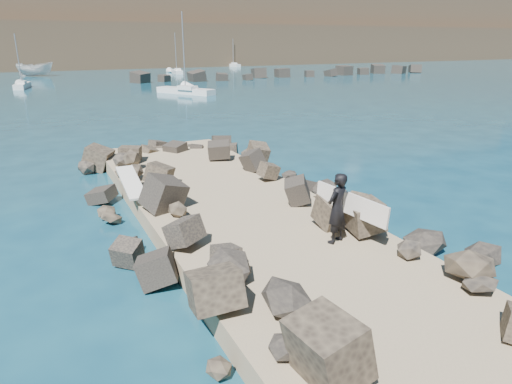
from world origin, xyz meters
TOP-DOWN VIEW (x-y plane):
  - ground at (0.00, 0.00)m, footprint 800.00×800.00m
  - jetty at (0.00, -2.00)m, footprint 6.00×26.00m
  - riprap_left at (-2.90, -1.50)m, footprint 2.60×22.00m
  - riprap_right at (2.90, -1.50)m, footprint 2.60×22.00m
  - breakwater_secondary at (35.00, 55.00)m, footprint 52.00×4.00m
  - headland at (10.00, 160.00)m, footprint 360.00×140.00m
  - surfboard_resting at (-2.98, 2.82)m, footprint 0.62×2.43m
  - boat_imported at (-4.15, 76.80)m, footprint 6.53×4.15m
  - surfer_with_board at (1.30, -3.42)m, footprint 1.21×2.37m
  - sailboat_f at (38.42, 89.17)m, footprint 1.61×5.23m
  - sailboat_d at (19.69, 72.53)m, footprint 2.05×6.13m
  - sailboat_b at (-6.31, 54.34)m, footprint 2.20×5.66m
  - sailboat_c at (10.58, 38.90)m, footprint 5.31×7.31m

SIDE VIEW (x-z plane):
  - ground at x=0.00m, z-range 0.00..0.00m
  - jetty at x=0.00m, z-range 0.00..0.60m
  - sailboat_c at x=10.58m, z-range -4.17..4.87m
  - sailboat_d at x=19.69m, z-range -3.34..4.03m
  - sailboat_b at x=-6.31m, z-range -3.07..3.76m
  - sailboat_f at x=38.42m, z-range -2.86..3.55m
  - riprap_left at x=-2.90m, z-range 0.00..1.00m
  - riprap_right at x=2.90m, z-range 0.00..1.00m
  - breakwater_secondary at x=35.00m, z-range 0.00..1.20m
  - surfboard_resting at x=-2.98m, z-range 1.00..1.08m
  - boat_imported at x=-4.15m, z-range 0.00..2.36m
  - surfer_with_board at x=1.30m, z-range 0.61..2.57m
  - headland at x=10.00m, z-range 0.00..32.00m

